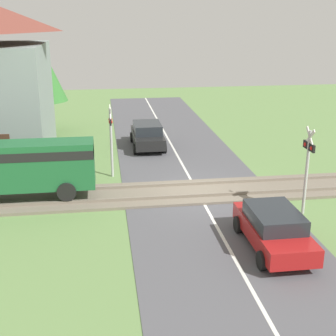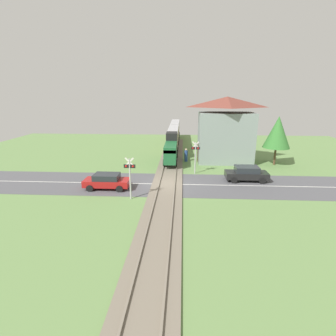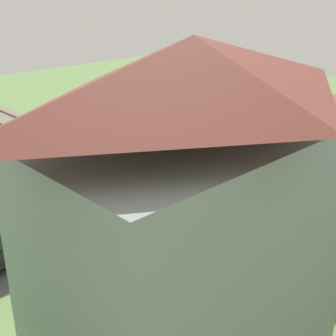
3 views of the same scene
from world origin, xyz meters
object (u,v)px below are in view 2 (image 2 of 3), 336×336
object	(u,v)px
car_far_side	(246,173)
crossing_signal_east_approach	(195,153)
car_near_crossing	(107,181)
station_building	(226,131)
pedestrian_by_station	(186,156)
crossing_signal_west_approach	(130,173)
train	(174,136)

from	to	relation	value
car_far_side	crossing_signal_east_approach	xyz separation A→B (m)	(-4.82, 2.15, 1.41)
car_near_crossing	station_building	distance (m)	15.85
pedestrian_by_station	crossing_signal_west_approach	bearing A→B (deg)	-110.31
train	crossing_signal_east_approach	size ratio (longest dim) A/B	6.97
train	car_near_crossing	size ratio (longest dim) A/B	6.02
crossing_signal_east_approach	car_near_crossing	bearing A→B (deg)	-147.57
car_near_crossing	pedestrian_by_station	size ratio (longest dim) A/B	2.46
train	car_near_crossing	distance (m)	18.65
train	pedestrian_by_station	xyz separation A→B (m)	(1.81, -7.83, -1.16)
train	car_far_side	bearing A→B (deg)	-63.36
train	car_far_side	size ratio (longest dim) A/B	5.98
crossing_signal_west_approach	car_near_crossing	bearing A→B (deg)	139.55
train	station_building	world-z (taller)	station_building
car_near_crossing	crossing_signal_west_approach	world-z (taller)	crossing_signal_west_approach
pedestrian_by_station	station_building	bearing A→B (deg)	2.48
car_near_crossing	crossing_signal_west_approach	size ratio (longest dim) A/B	1.16
car_far_side	crossing_signal_east_approach	size ratio (longest dim) A/B	1.16
crossing_signal_west_approach	crossing_signal_east_approach	distance (m)	8.99
crossing_signal_west_approach	car_far_side	bearing A→B (deg)	26.23
train	car_near_crossing	world-z (taller)	train
car_far_side	crossing_signal_east_approach	bearing A→B (deg)	155.92
car_near_crossing	pedestrian_by_station	bearing A→B (deg)	54.96
car_far_side	crossing_signal_east_approach	world-z (taller)	crossing_signal_east_approach
car_near_crossing	station_building	bearing A→B (deg)	41.17
train	car_near_crossing	bearing A→B (deg)	-106.30
car_near_crossing	car_far_side	bearing A→B (deg)	12.73
crossing_signal_west_approach	pedestrian_by_station	size ratio (longest dim) A/B	2.12
pedestrian_by_station	car_far_side	bearing A→B (deg)	-51.43
car_near_crossing	car_far_side	distance (m)	13.06
pedestrian_by_station	car_near_crossing	bearing A→B (deg)	-125.04
car_far_side	crossing_signal_west_approach	distance (m)	11.48
car_far_side	station_building	bearing A→B (deg)	98.00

